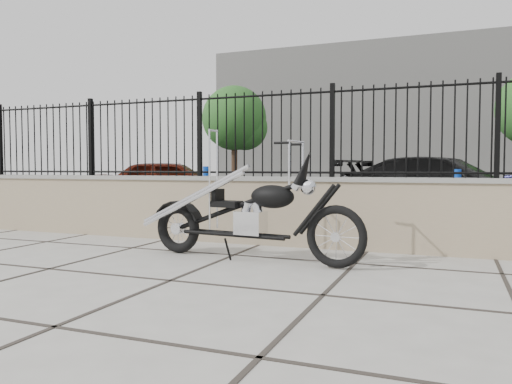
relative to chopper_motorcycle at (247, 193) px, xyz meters
name	(u,v)px	position (x,y,z in m)	size (l,w,h in m)	color
ground_plane	(170,281)	(-0.27, -1.28, -0.79)	(90.00, 90.00, 0.00)	#99968E
parking_lot	(370,200)	(-0.27, 11.22, -0.79)	(30.00, 30.00, 0.00)	black
retaining_wall	(262,210)	(-0.27, 1.22, -0.31)	(14.00, 0.36, 0.96)	gray
iron_fence	(262,134)	(-0.27, 1.22, 0.77)	(14.00, 0.08, 1.20)	black
background_building	(408,118)	(-0.27, 25.22, 3.21)	(22.00, 6.00, 8.00)	beige
chopper_motorcycle	(247,193)	(0.00, 0.00, 0.00)	(2.63, 0.46, 1.58)	black
car_red	(172,185)	(-4.45, 5.71, -0.14)	(1.53, 3.80, 1.30)	#4A140A
car_black	(444,188)	(2.09, 5.72, -0.13)	(1.84, 4.54, 1.32)	black
bollard_a	(207,196)	(-2.08, 3.02, -0.23)	(0.13, 0.13, 1.11)	#0C15B7
bollard_b	(456,203)	(2.31, 3.12, -0.26)	(0.13, 0.13, 1.06)	#0D36C9
tree_left	(234,115)	(-7.10, 15.58, 2.69)	(2.94, 2.94, 4.96)	#382619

